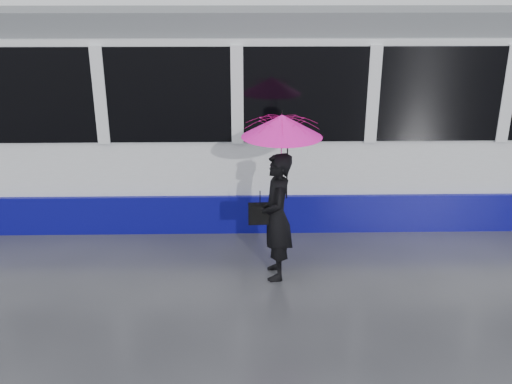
{
  "coord_description": "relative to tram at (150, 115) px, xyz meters",
  "views": [
    {
      "loc": [
        0.62,
        -7.03,
        3.84
      ],
      "look_at": [
        0.77,
        0.18,
        1.1
      ],
      "focal_mm": 40.0,
      "sensor_mm": 36.0,
      "label": 1
    }
  ],
  "objects": [
    {
      "name": "handbag",
      "position": [
        1.8,
        -2.62,
        -0.73
      ],
      "size": [
        0.31,
        0.15,
        0.45
      ],
      "rotation": [
        0.0,
        0.0,
        0.04
      ],
      "color": "black",
      "rests_on": "ground"
    },
    {
      "name": "tram",
      "position": [
        0.0,
        0.0,
        0.0
      ],
      "size": [
        26.0,
        2.56,
        3.35
      ],
      "color": "white",
      "rests_on": "ground"
    },
    {
      "name": "woman",
      "position": [
        2.02,
        -2.64,
        -0.77
      ],
      "size": [
        0.44,
        0.65,
        1.74
      ],
      "primitive_type": "imported",
      "rotation": [
        0.0,
        0.0,
        -1.53
      ],
      "color": "black",
      "rests_on": "ground"
    },
    {
      "name": "ground",
      "position": [
        0.99,
        -2.5,
        -1.64
      ],
      "size": [
        90.0,
        90.0,
        0.0
      ],
      "primitive_type": "plane",
      "color": "#2E2E33",
      "rests_on": "ground"
    },
    {
      "name": "umbrella",
      "position": [
        2.07,
        -2.64,
        0.26
      ],
      "size": [
        1.06,
        1.06,
        1.17
      ],
      "rotation": [
        0.0,
        0.0,
        0.04
      ],
      "color": "#DA1289",
      "rests_on": "ground"
    },
    {
      "name": "rails",
      "position": [
        0.99,
        -0.0,
        -1.63
      ],
      "size": [
        34.0,
        1.51,
        0.02
      ],
      "color": "#3F3D38",
      "rests_on": "ground"
    }
  ]
}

